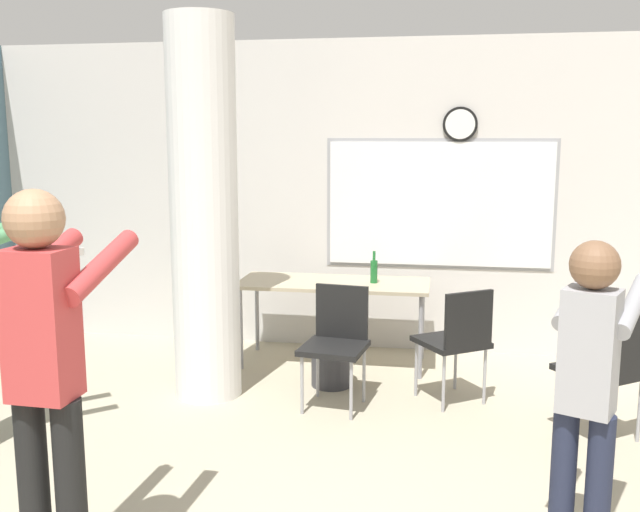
{
  "coord_description": "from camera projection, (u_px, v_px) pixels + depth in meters",
  "views": [
    {
      "loc": [
        0.74,
        -1.42,
        1.95
      ],
      "look_at": [
        0.04,
        2.67,
        1.25
      ],
      "focal_mm": 40.0,
      "sensor_mm": 36.0,
      "label": 1
    }
  ],
  "objects": [
    {
      "name": "person_playing_side",
      "position": [
        588.0,
        382.0,
        3.09
      ],
      "size": [
        0.5,
        0.64,
        1.52
      ],
      "color": "#1E2338",
      "rests_on": "ground_plane"
    },
    {
      "name": "bottle_on_table",
      "position": [
        374.0,
        271.0,
        6.0
      ],
      "size": [
        0.06,
        0.06,
        0.27
      ],
      "color": "#1E6B2D",
      "rests_on": "folding_table"
    },
    {
      "name": "folding_table",
      "position": [
        334.0,
        287.0,
        6.08
      ],
      "size": [
        1.62,
        0.66,
        0.72
      ],
      "color": "tan",
      "rests_on": "ground_plane"
    },
    {
      "name": "wall_back",
      "position": [
        361.0,
        197.0,
        6.51
      ],
      "size": [
        8.0,
        0.15,
        2.8
      ],
      "color": "silver",
      "rests_on": "ground_plane"
    },
    {
      "name": "chair_mid_room",
      "position": [
        609.0,
        365.0,
        4.53
      ],
      "size": [
        0.62,
        0.62,
        0.87
      ],
      "color": "black",
      "rests_on": "ground_plane"
    },
    {
      "name": "chair_table_front",
      "position": [
        337.0,
        337.0,
        5.16
      ],
      "size": [
        0.5,
        0.5,
        0.87
      ],
      "color": "black",
      "rests_on": "ground_plane"
    },
    {
      "name": "support_pillar",
      "position": [
        204.0,
        212.0,
        5.23
      ],
      "size": [
        0.5,
        0.5,
        2.8
      ],
      "color": "white",
      "rests_on": "ground_plane"
    },
    {
      "name": "person_playing_front",
      "position": [
        48.0,
        362.0,
        2.95
      ],
      "size": [
        0.4,
        0.69,
        1.75
      ],
      "color": "black",
      "rests_on": "ground_plane"
    },
    {
      "name": "waste_bin",
      "position": [
        332.0,
        365.0,
        5.62
      ],
      "size": [
        0.32,
        0.32,
        0.33
      ],
      "color": "#38383D",
      "rests_on": "ground_plane"
    },
    {
      "name": "chair_table_right",
      "position": [
        457.0,
        336.0,
        5.18
      ],
      "size": [
        0.61,
        0.61,
        0.87
      ],
      "color": "black",
      "rests_on": "ground_plane"
    }
  ]
}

